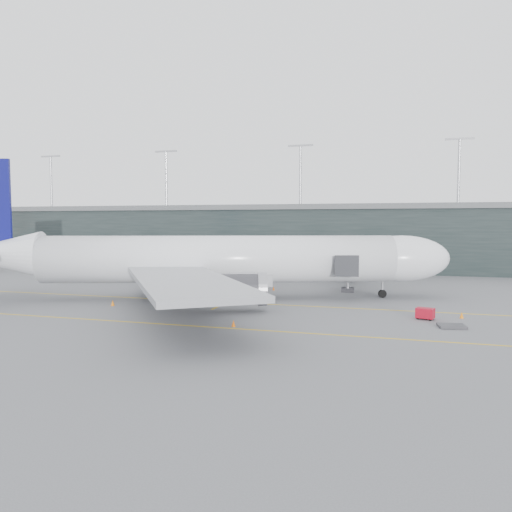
# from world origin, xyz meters

# --- Properties ---
(ground) EXTENTS (320.00, 320.00, 0.00)m
(ground) POSITION_xyz_m (0.00, 0.00, 0.00)
(ground) COLOR #5B5B60
(ground) RESTS_ON ground
(taxiline_a) EXTENTS (160.00, 0.25, 0.02)m
(taxiline_a) POSITION_xyz_m (0.00, -4.00, 0.01)
(taxiline_a) COLOR gold
(taxiline_a) RESTS_ON ground
(taxiline_b) EXTENTS (160.00, 0.25, 0.02)m
(taxiline_b) POSITION_xyz_m (0.00, -20.00, 0.01)
(taxiline_b) COLOR gold
(taxiline_b) RESTS_ON ground
(taxiline_lead_main) EXTENTS (0.25, 60.00, 0.02)m
(taxiline_lead_main) POSITION_xyz_m (5.00, 20.00, 0.01)
(taxiline_lead_main) COLOR gold
(taxiline_lead_main) RESTS_ON ground
(terminal) EXTENTS (240.00, 36.00, 29.00)m
(terminal) POSITION_xyz_m (-0.00, 58.00, 7.62)
(terminal) COLOR black
(terminal) RESTS_ON ground
(main_aircraft) EXTENTS (70.10, 64.59, 20.18)m
(main_aircraft) POSITION_xyz_m (2.23, -1.52, 5.66)
(main_aircraft) COLOR white
(main_aircraft) RESTS_ON ground
(jet_bridge) EXTENTS (7.25, 43.98, 6.69)m
(jet_bridge) POSITION_xyz_m (19.45, 25.15, 5.01)
(jet_bridge) COLOR #2C2D32
(jet_bridge) RESTS_ON ground
(gse_cart) EXTENTS (2.25, 1.79, 1.34)m
(gse_cart) POSITION_xyz_m (31.08, -9.15, 0.74)
(gse_cart) COLOR #A10B1D
(gse_cart) RESTS_ON ground
(baggage_dolly) EXTENTS (3.05, 2.59, 0.27)m
(baggage_dolly) POSITION_xyz_m (33.62, -13.00, 0.16)
(baggage_dolly) COLOR #333337
(baggage_dolly) RESTS_ON ground
(uld_a) EXTENTS (2.40, 2.16, 1.81)m
(uld_a) POSITION_xyz_m (-6.15, 10.12, 0.95)
(uld_a) COLOR #36363B
(uld_a) RESTS_ON ground
(uld_b) EXTENTS (2.76, 2.50, 2.06)m
(uld_b) POSITION_xyz_m (-2.76, 10.94, 1.08)
(uld_b) COLOR #36363B
(uld_b) RESTS_ON ground
(uld_c) EXTENTS (2.25, 2.02, 1.70)m
(uld_c) POSITION_xyz_m (0.57, 10.21, 0.89)
(uld_c) COLOR #36363B
(uld_c) RESTS_ON ground
(cone_nose) EXTENTS (0.48, 0.48, 0.76)m
(cone_nose) POSITION_xyz_m (35.22, -7.25, 0.38)
(cone_nose) COLOR orange
(cone_nose) RESTS_ON ground
(cone_wing_stbd) EXTENTS (0.46, 0.46, 0.73)m
(cone_wing_stbd) POSITION_xyz_m (11.07, -19.13, 0.37)
(cone_wing_stbd) COLOR #D35A0B
(cone_wing_stbd) RESTS_ON ground
(cone_wing_port) EXTENTS (0.41, 0.41, 0.65)m
(cone_wing_port) POSITION_xyz_m (8.22, 9.66, 0.33)
(cone_wing_port) COLOR #E95F0C
(cone_wing_port) RESTS_ON ground
(cone_tail) EXTENTS (0.49, 0.49, 0.79)m
(cone_tail) POSITION_xyz_m (-8.83, -11.05, 0.39)
(cone_tail) COLOR orange
(cone_tail) RESTS_ON ground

